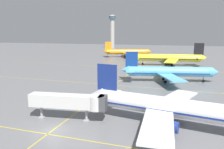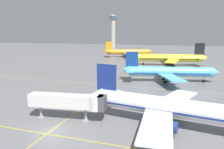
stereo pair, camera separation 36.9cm
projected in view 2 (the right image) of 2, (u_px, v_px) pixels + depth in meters
ground_plane at (53, 129)px, 42.02m from camera, size 600.00×600.00×0.00m
airliner_front_gate at (170, 107)px, 42.77m from camera, size 37.08×31.68×11.53m
airliner_second_row at (169, 72)px, 82.20m from camera, size 36.17×30.75×11.34m
airliner_third_row at (170, 58)px, 123.00m from camera, size 41.06×35.07×12.77m
airliner_far_left_stand at (128, 52)px, 166.55m from camera, size 36.22×31.03×11.62m
taxiway_markings at (114, 85)px, 77.62m from camera, size 158.60×132.54×0.01m
jet_bridge at (73, 101)px, 46.04m from camera, size 16.87×5.16×5.58m
control_tower at (113, 29)px, 262.63m from camera, size 8.82×8.82×39.61m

